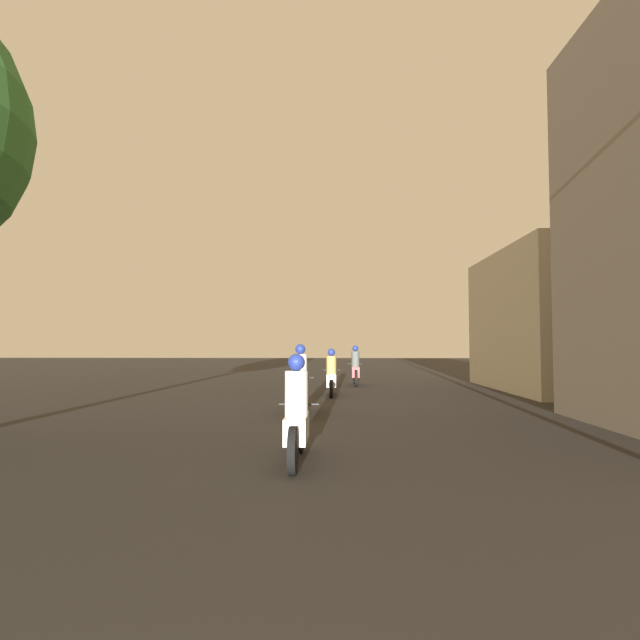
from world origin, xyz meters
TOP-DOWN VIEW (x-y plane):
  - motorcycle_white at (0.04, 7.52)m, footprint 0.60×1.90m
  - motorcycle_black at (-0.25, 12.39)m, footprint 0.60×2.05m
  - motorcycle_silver at (0.45, 16.64)m, footprint 0.60×2.04m
  - motorcycle_red at (1.38, 20.64)m, footprint 0.60×2.03m
  - building_right_far at (8.65, 18.75)m, footprint 4.42×7.60m

SIDE VIEW (x-z plane):
  - motorcycle_white at x=0.04m, z-range -0.16..1.37m
  - motorcycle_silver at x=0.45m, z-range -0.15..1.37m
  - motorcycle_red at x=1.38m, z-range -0.17..1.44m
  - motorcycle_black at x=-0.25m, z-range -0.17..1.49m
  - building_right_far at x=8.65m, z-range 0.00..5.01m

